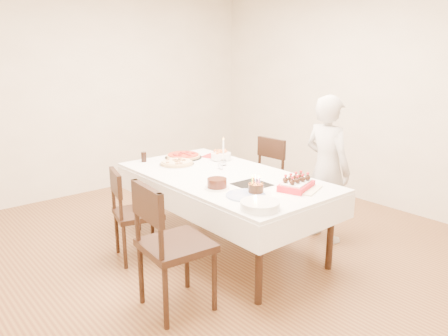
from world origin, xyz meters
TOP-DOWN VIEW (x-y plane):
  - floor at (0.00, 0.00)m, footprint 5.00×5.00m
  - wall_back at (0.00, 2.50)m, footprint 4.50×0.04m
  - wall_right at (2.25, 0.00)m, footprint 0.04×5.00m
  - dining_table at (-0.09, -0.09)m, footprint 1.59×2.34m
  - chair_right_savory at (0.75, 0.27)m, footprint 0.51×0.51m
  - chair_left_savory at (-0.83, 0.27)m, footprint 0.55×0.55m
  - chair_left_dessert at (-1.02, -0.66)m, footprint 0.56×0.56m
  - person at (0.86, -0.58)m, footprint 0.39×0.57m
  - pizza_white at (-0.22, 0.52)m, footprint 0.48×0.48m
  - pizza_pepperoni at (0.01, 0.74)m, footprint 0.42×0.42m
  - red_placemat at (0.32, 0.58)m, footprint 0.29×0.29m
  - pasta_bowl at (0.28, 0.40)m, footprint 0.25×0.25m
  - taper_candle at (0.15, 0.20)m, footprint 0.07×0.07m
  - shaker_pair at (0.03, 0.09)m, footprint 0.08×0.08m
  - cola_glass at (-0.41, 0.86)m, footprint 0.07×0.07m
  - layer_cake at (-0.40, -0.37)m, footprint 0.28×0.28m
  - cake_board at (-0.09, -0.48)m, footprint 0.29×0.29m
  - birthday_cake at (-0.24, -0.68)m, footprint 0.16×0.16m
  - strawberry_box at (0.12, -0.82)m, footprint 0.38×0.31m
  - box_lid at (0.16, -0.88)m, footprint 0.36×0.30m
  - plate_stack at (-0.47, -0.97)m, footprint 0.36×0.36m
  - china_plate at (-0.34, -0.67)m, footprint 0.40×0.40m

SIDE VIEW (x-z plane):
  - floor at x=0.00m, z-range 0.00..0.00m
  - dining_table at x=-0.09m, z-range 0.00..0.75m
  - chair_left_savory at x=-0.83m, z-range 0.00..0.88m
  - chair_right_savory at x=0.75m, z-range 0.00..0.93m
  - chair_left_dessert at x=-1.02m, z-range 0.00..1.02m
  - person at x=0.86m, z-range 0.00..1.49m
  - red_placemat at x=0.32m, z-range 0.75..0.75m
  - cake_board at x=-0.09m, z-range 0.74..0.76m
  - box_lid at x=0.16m, z-range 0.74..0.76m
  - china_plate at x=-0.34m, z-range 0.75..0.76m
  - pizza_white at x=-0.22m, z-range 0.75..0.79m
  - pizza_pepperoni at x=0.01m, z-range 0.75..0.79m
  - plate_stack at x=-0.47m, z-range 0.75..0.81m
  - shaker_pair at x=0.03m, z-range 0.75..0.83m
  - strawberry_box at x=0.12m, z-range 0.75..0.83m
  - pasta_bowl at x=0.28m, z-range 0.76..0.83m
  - layer_cake at x=-0.40m, z-range 0.75..0.84m
  - cola_glass at x=-0.41m, z-range 0.75..0.85m
  - birthday_cake at x=-0.24m, z-range 0.76..0.90m
  - taper_candle at x=0.15m, z-range 0.75..1.05m
  - wall_back at x=0.00m, z-range 0.00..2.70m
  - wall_right at x=2.25m, z-range 0.00..2.70m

